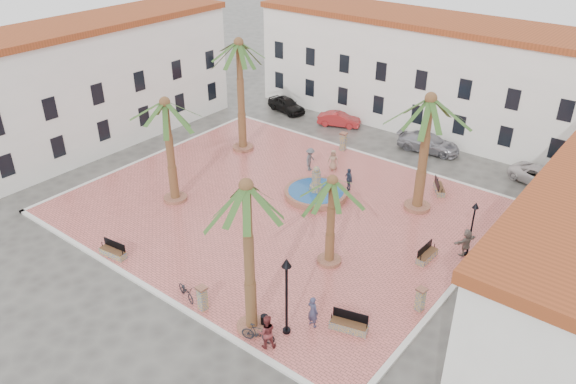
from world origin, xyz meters
name	(u,v)px	position (x,y,z in m)	size (l,w,h in m)	color
ground	(276,208)	(0.00, 0.00, 0.00)	(120.00, 120.00, 0.00)	#56544F
plaza	(276,207)	(0.00, 0.00, 0.07)	(26.00, 22.00, 0.15)	#D3665E
kerb_n	(362,153)	(0.00, 11.00, 0.08)	(26.30, 0.30, 0.16)	silver
kerb_s	(148,288)	(0.00, -11.00, 0.08)	(26.30, 0.30, 0.16)	silver
kerb_e	(458,281)	(13.00, 0.00, 0.08)	(0.30, 22.30, 0.16)	silver
kerb_w	(152,156)	(-13.00, 0.00, 0.08)	(0.30, 22.30, 0.16)	silver
building_north	(419,71)	(0.00, 19.99, 4.77)	(30.40, 7.40, 9.50)	white
building_west	(97,82)	(-19.00, 0.00, 5.02)	(6.40, 24.40, 10.00)	white
fountain	(316,192)	(1.24, 2.84, 0.46)	(4.42, 4.42, 2.28)	#A6644C
palm_nw	(239,55)	(-8.06, 5.51, 7.94)	(5.59, 5.59, 9.13)	#A6644C
palm_sw	(166,115)	(-6.06, -3.63, 6.40)	(5.25, 5.25, 7.46)	#A6644C
palm_s	(247,203)	(6.55, -9.90, 7.29)	(4.87, 4.87, 8.33)	#A6644C
palm_e	(332,192)	(6.40, -3.01, 4.77)	(4.58, 4.58, 5.64)	#A6644C
palm_ne	(429,113)	(7.58, 5.69, 6.97)	(5.76, 5.76, 8.15)	#A6644C
bench_s	(113,252)	(-3.88, -10.38, 0.41)	(1.82, 0.76, 0.93)	#7D745A
bench_se	(349,325)	(10.37, -7.06, 0.43)	(1.98, 1.08, 1.00)	#7D745A
bench_e	(427,256)	(10.73, 0.71, 0.41)	(0.60, 1.77, 0.92)	#7D745A
bench_ne	(439,188)	(7.76, 8.71, 0.41)	(1.45, 1.76, 0.93)	#7D745A
lamppost_s	(287,284)	(8.07, -9.06, 3.13)	(0.48, 0.48, 4.40)	black
lamppost_e	(473,220)	(12.40, 2.56, 2.58)	(0.39, 0.39, 3.59)	black
bollard_se	(202,298)	(3.65, -10.40, 0.88)	(0.55, 0.55, 1.41)	#7D745A
bollard_n	(343,141)	(-1.48, 10.40, 0.93)	(0.60, 0.60, 1.51)	#7D745A
bollard_e	(420,299)	(12.40, -3.55, 0.85)	(0.55, 0.55, 1.34)	#7D745A
litter_bin	(264,321)	(6.97, -9.45, 0.50)	(0.36, 0.36, 0.70)	black
cyclist_a	(313,312)	(8.78, -7.90, 1.03)	(0.64, 0.42, 1.75)	#363753
bicycle_a	(186,291)	(2.32, -10.32, 0.59)	(0.58, 1.66, 0.87)	black
cyclist_b	(267,332)	(7.93, -10.40, 1.06)	(0.88, 0.69, 1.82)	maroon
bicycle_b	(258,333)	(7.39, -10.40, 0.66)	(0.48, 1.69, 1.02)	black
pedestrian_fountain_a	(333,160)	(-0.11, 6.93, 0.96)	(0.79, 0.51, 1.62)	#9B755C
pedestrian_fountain_b	(349,179)	(2.50, 5.03, 0.98)	(0.97, 0.40, 1.65)	#2C374C
pedestrian_north	(310,159)	(-1.44, 5.81, 1.05)	(1.17, 0.67, 1.81)	#535359
pedestrian_east	(466,242)	(12.27, 2.52, 1.02)	(1.62, 0.51, 1.74)	slate
car_black	(286,105)	(-10.81, 14.71, 0.71)	(1.68, 4.18, 1.43)	black
car_red	(339,119)	(-4.84, 14.84, 0.63)	(1.33, 3.81, 1.25)	#A82123
car_silver	(429,143)	(3.91, 14.86, 0.73)	(2.05, 5.05, 1.46)	#9B9AA2
car_white	(541,177)	(12.97, 14.52, 0.63)	(2.09, 4.53, 1.26)	silver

